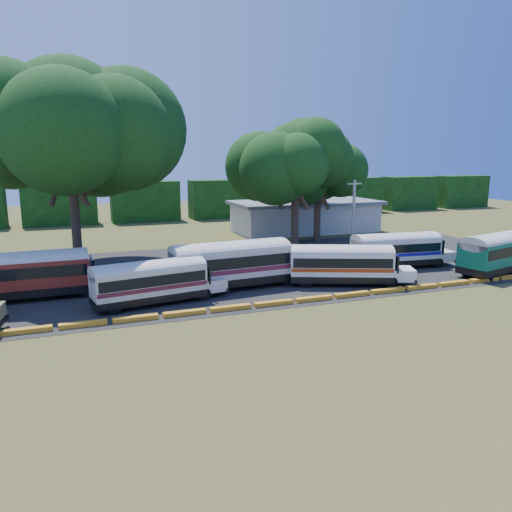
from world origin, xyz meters
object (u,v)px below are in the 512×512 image
object	(u,v)px
bus_red	(28,272)
bus_teal	(503,250)
bus_cream_west	(152,280)
tree_west	(69,124)
bus_white_red	(343,262)

from	to	relation	value
bus_red	bus_teal	xyz separation A→B (m)	(36.88, -5.52, 0.07)
bus_teal	bus_cream_west	bearing A→B (deg)	163.36
bus_red	tree_west	distance (m)	14.15
bus_teal	tree_west	xyz separation A→B (m)	(-33.50, 14.40, 10.40)
bus_white_red	bus_red	bearing A→B (deg)	-168.19
bus_cream_west	bus_white_red	xyz separation A→B (m)	(14.57, 0.05, 0.07)
bus_red	bus_cream_west	size ratio (longest dim) A/B	1.10
bus_white_red	tree_west	world-z (taller)	tree_west
bus_teal	tree_west	distance (m)	37.91
bus_red	bus_cream_west	xyz separation A→B (m)	(7.78, -4.23, -0.24)
bus_cream_west	bus_teal	xyz separation A→B (m)	(29.10, -1.29, 0.31)
bus_cream_west	tree_west	xyz separation A→B (m)	(-4.40, 13.11, 10.72)
bus_white_red	bus_teal	bearing A→B (deg)	17.13
bus_red	bus_cream_west	world-z (taller)	bus_red
bus_red	tree_west	bearing A→B (deg)	67.62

